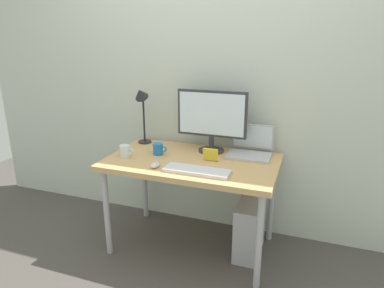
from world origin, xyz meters
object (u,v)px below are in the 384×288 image
keyboard (197,171)px  laptop (250,148)px  monitor (212,117)px  computer_tower (250,229)px  mouse (155,165)px  coffee_mug (158,149)px  desk_lamp (141,102)px  photo_frame (211,155)px  desk (192,168)px  glass_cup (125,151)px

keyboard → laptop: bearing=60.6°
monitor → computer_tower: monitor is taller
mouse → coffee_mug: bearing=110.7°
desk_lamp → photo_frame: size_ratio=4.42×
monitor → keyboard: monitor is taller
desk → laptop: laptop is taller
monitor → desk_lamp: desk_lamp is taller
desk → glass_cup: bearing=-167.2°
laptop → mouse: (-0.56, -0.48, -0.04)m
photo_frame → computer_tower: (0.31, 0.03, -0.56)m
desk → monitor: (0.08, 0.23, 0.34)m
coffee_mug → computer_tower: bearing=2.6°
laptop → desk: bearing=-146.8°
laptop → coffee_mug: 0.70m
glass_cup → desk_lamp: bearing=94.9°
laptop → computer_tower: 0.60m
desk_lamp → coffee_mug: desk_lamp is taller
desk → keyboard: bearing=-62.7°
mouse → glass_cup: (-0.30, 0.12, 0.03)m
mouse → coffee_mug: 0.27m
mouse → laptop: bearing=40.2°
glass_cup → photo_frame: size_ratio=1.02×
keyboard → coffee_mug: bearing=148.5°
monitor → glass_cup: 0.70m
computer_tower → monitor: bearing=154.0°
desk → desk_lamp: bearing=156.0°
laptop → photo_frame: laptop is taller
glass_cup → coffee_mug: bearing=32.1°
glass_cup → mouse: bearing=-21.3°
monitor → coffee_mug: size_ratio=4.87×
desk → monitor: size_ratio=2.29×
keyboard → coffee_mug: coffee_mug is taller
monitor → desk: bearing=-108.3°
monitor → photo_frame: bearing=-74.5°
glass_cup → computer_tower: 1.09m
desk → desk_lamp: 0.70m
keyboard → monitor: bearing=94.8°
monitor → photo_frame: monitor is taller
mouse → glass_cup: 0.33m
coffee_mug → computer_tower: coffee_mug is taller
photo_frame → computer_tower: photo_frame is taller
coffee_mug → laptop: bearing=19.1°
laptop → desk_lamp: size_ratio=0.66×
coffee_mug → photo_frame: bearing=0.5°
keyboard → photo_frame: (0.02, 0.25, 0.04)m
monitor → photo_frame: (0.06, -0.21, -0.22)m
desk_lamp → glass_cup: (0.03, -0.34, -0.30)m
keyboard → glass_cup: size_ratio=3.91×
desk → keyboard: 0.26m
keyboard → glass_cup: (-0.60, 0.11, 0.03)m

